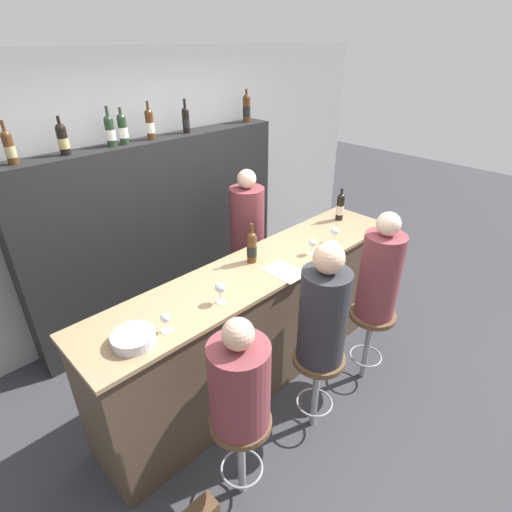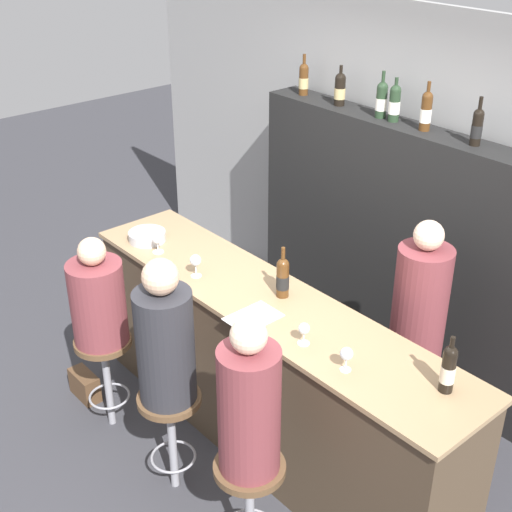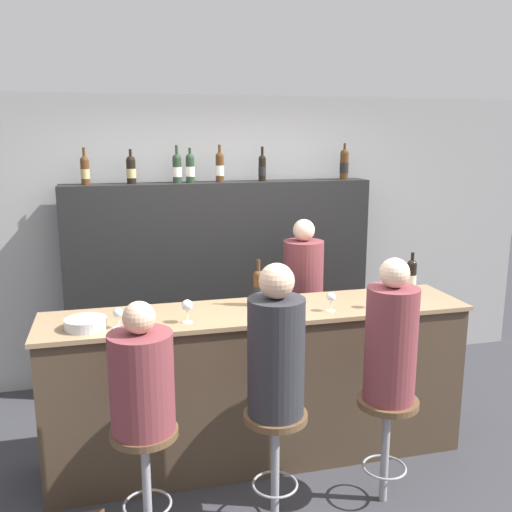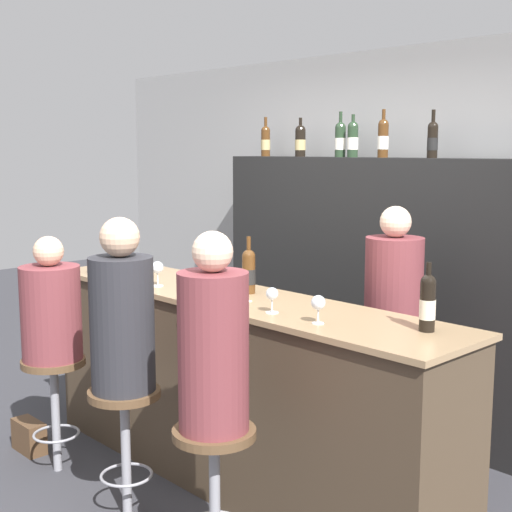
{
  "view_description": "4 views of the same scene",
  "coord_description": "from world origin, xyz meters",
  "px_view_note": "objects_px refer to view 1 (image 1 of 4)",
  "views": [
    {
      "loc": [
        -1.87,
        -1.59,
        2.65
      ],
      "look_at": [
        -0.05,
        0.26,
        1.22
      ],
      "focal_mm": 28.0,
      "sensor_mm": 36.0,
      "label": 1
    },
    {
      "loc": [
        2.68,
        -2.12,
        3.32
      ],
      "look_at": [
        -0.1,
        0.28,
        1.35
      ],
      "focal_mm": 50.0,
      "sensor_mm": 36.0,
      "label": 2
    },
    {
      "loc": [
        -0.94,
        -3.29,
        2.27
      ],
      "look_at": [
        -0.0,
        0.36,
        1.45
      ],
      "focal_mm": 40.0,
      "sensor_mm": 36.0,
      "label": 3
    },
    {
      "loc": [
        2.92,
        -2.32,
        1.91
      ],
      "look_at": [
        0.19,
        0.28,
        1.34
      ],
      "focal_mm": 50.0,
      "sensor_mm": 36.0,
      "label": 4
    }
  ],
  "objects_px": {
    "wine_bottle_counter_1": "(340,207)",
    "wine_bottle_backbar_5": "(186,120)",
    "wine_bottle_counter_0": "(252,247)",
    "wine_bottle_backbar_4": "(149,124)",
    "metal_bowl": "(134,338)",
    "guest_seated_middle": "(323,312)",
    "wine_glass_0": "(165,319)",
    "wine_glass_1": "(220,288)",
    "wine_glass_2": "(312,244)",
    "guest_seated_right": "(380,272)",
    "wine_bottle_backbar_2": "(110,131)",
    "wine_bottle_backbar_1": "(63,139)",
    "wine_glass_3": "(335,232)",
    "wine_bottle_backbar_6": "(247,108)",
    "bar_stool_middle": "(317,372)",
    "bartender": "(247,252)",
    "bar_stool_right": "(370,328)",
    "bar_stool_left": "(241,436)",
    "wine_bottle_backbar_0": "(9,147)",
    "guest_seated_left": "(239,382)",
    "wine_bottle_backbar_3": "(123,129)"
  },
  "relations": [
    {
      "from": "wine_bottle_counter_0",
      "to": "wine_glass_2",
      "type": "height_order",
      "value": "wine_bottle_counter_0"
    },
    {
      "from": "wine_bottle_backbar_6",
      "to": "wine_bottle_backbar_1",
      "type": "bearing_deg",
      "value": 180.0
    },
    {
      "from": "wine_glass_3",
      "to": "bar_stool_left",
      "type": "xyz_separation_m",
      "value": [
        -1.59,
        -0.53,
        -0.66
      ]
    },
    {
      "from": "wine_bottle_counter_1",
      "to": "wine_glass_3",
      "type": "xyz_separation_m",
      "value": [
        -0.43,
        -0.25,
        -0.04
      ]
    },
    {
      "from": "wine_bottle_backbar_1",
      "to": "wine_bottle_backbar_5",
      "type": "xyz_separation_m",
      "value": [
        1.14,
        -0.0,
        0.0
      ]
    },
    {
      "from": "wine_bottle_counter_0",
      "to": "metal_bowl",
      "type": "bearing_deg",
      "value": -169.76
    },
    {
      "from": "wine_bottle_counter_0",
      "to": "bar_stool_middle",
      "type": "height_order",
      "value": "wine_bottle_counter_0"
    },
    {
      "from": "wine_bottle_backbar_1",
      "to": "guest_seated_middle",
      "type": "relative_size",
      "value": 0.33
    },
    {
      "from": "wine_bottle_backbar_4",
      "to": "wine_bottle_backbar_2",
      "type": "bearing_deg",
      "value": 180.0
    },
    {
      "from": "wine_bottle_counter_1",
      "to": "bar_stool_right",
      "type": "xyz_separation_m",
      "value": [
        -0.56,
        -0.78,
        -0.69
      ]
    },
    {
      "from": "guest_seated_right",
      "to": "bartender",
      "type": "height_order",
      "value": "bartender"
    },
    {
      "from": "wine_bottle_backbar_1",
      "to": "bar_stool_left",
      "type": "distance_m",
      "value": 2.49
    },
    {
      "from": "wine_bottle_backbar_5",
      "to": "bar_stool_right",
      "type": "distance_m",
      "value": 2.5
    },
    {
      "from": "metal_bowl",
      "to": "guest_seated_middle",
      "type": "xyz_separation_m",
      "value": [
        1.05,
        -0.57,
        -0.05
      ]
    },
    {
      "from": "guest_seated_right",
      "to": "bartender",
      "type": "bearing_deg",
      "value": 92.72
    },
    {
      "from": "wine_bottle_counter_0",
      "to": "wine_bottle_backbar_4",
      "type": "bearing_deg",
      "value": 91.2
    },
    {
      "from": "wine_bottle_counter_0",
      "to": "wine_bottle_backbar_5",
      "type": "bearing_deg",
      "value": 73.95
    },
    {
      "from": "wine_bottle_backbar_2",
      "to": "wine_bottle_backbar_5",
      "type": "distance_m",
      "value": 0.76
    },
    {
      "from": "guest_seated_right",
      "to": "metal_bowl",
      "type": "bearing_deg",
      "value": 161.96
    },
    {
      "from": "wine_bottle_counter_1",
      "to": "wine_glass_2",
      "type": "xyz_separation_m",
      "value": [
        -0.73,
        -0.25,
        -0.04
      ]
    },
    {
      "from": "wine_bottle_counter_1",
      "to": "wine_bottle_backbar_5",
      "type": "bearing_deg",
      "value": 122.76
    },
    {
      "from": "wine_glass_0",
      "to": "wine_glass_2",
      "type": "xyz_separation_m",
      "value": [
        1.39,
        0.0,
        0.0
      ]
    },
    {
      "from": "wine_bottle_counter_0",
      "to": "wine_bottle_backbar_6",
      "type": "height_order",
      "value": "wine_bottle_backbar_6"
    },
    {
      "from": "wine_bottle_backbar_1",
      "to": "guest_seated_middle",
      "type": "height_order",
      "value": "wine_bottle_backbar_1"
    },
    {
      "from": "wine_bottle_backbar_6",
      "to": "bar_stool_middle",
      "type": "xyz_separation_m",
      "value": [
        -1.25,
        -2.04,
        -1.45
      ]
    },
    {
      "from": "wine_bottle_counter_0",
      "to": "guest_seated_right",
      "type": "bearing_deg",
      "value": -51.94
    },
    {
      "from": "wine_bottle_backbar_2",
      "to": "bar_stool_left",
      "type": "xyz_separation_m",
      "value": [
        -0.46,
        -2.04,
        -1.44
      ]
    },
    {
      "from": "wine_bottle_backbar_5",
      "to": "wine_bottle_backbar_6",
      "type": "relative_size",
      "value": 0.92
    },
    {
      "from": "wine_bottle_backbar_4",
      "to": "wine_glass_1",
      "type": "height_order",
      "value": "wine_bottle_backbar_4"
    },
    {
      "from": "wine_bottle_backbar_6",
      "to": "bar_stool_middle",
      "type": "relative_size",
      "value": 0.48
    },
    {
      "from": "bar_stool_left",
      "to": "bar_stool_middle",
      "type": "distance_m",
      "value": 0.75
    },
    {
      "from": "wine_bottle_backbar_1",
      "to": "wine_glass_1",
      "type": "xyz_separation_m",
      "value": [
        0.25,
        -1.51,
        -0.76
      ]
    },
    {
      "from": "wine_glass_0",
      "to": "wine_glass_1",
      "type": "xyz_separation_m",
      "value": [
        0.42,
        0.0,
        0.02
      ]
    },
    {
      "from": "wine_glass_3",
      "to": "guest_seated_left",
      "type": "relative_size",
      "value": 0.19
    },
    {
      "from": "wine_bottle_backbar_5",
      "to": "bar_stool_middle",
      "type": "bearing_deg",
      "value": -102.8
    },
    {
      "from": "wine_bottle_backbar_0",
      "to": "guest_seated_middle",
      "type": "bearing_deg",
      "value": -62.75
    },
    {
      "from": "wine_bottle_backbar_1",
      "to": "wine_bottle_backbar_4",
      "type": "height_order",
      "value": "wine_bottle_backbar_4"
    },
    {
      "from": "wine_bottle_backbar_2",
      "to": "wine_bottle_backbar_3",
      "type": "height_order",
      "value": "wine_bottle_backbar_2"
    },
    {
      "from": "guest_seated_middle",
      "to": "metal_bowl",
      "type": "bearing_deg",
      "value": 151.32
    },
    {
      "from": "wine_bottle_backbar_2",
      "to": "guest_seated_middle",
      "type": "height_order",
      "value": "wine_bottle_backbar_2"
    },
    {
      "from": "wine_glass_2",
      "to": "bar_stool_left",
      "type": "bearing_deg",
      "value": -157.58
    },
    {
      "from": "wine_bottle_backbar_5",
      "to": "wine_glass_0",
      "type": "xyz_separation_m",
      "value": [
        -1.31,
        -1.51,
        -0.78
      ]
    },
    {
      "from": "wine_bottle_backbar_0",
      "to": "bar_stool_left",
      "type": "distance_m",
      "value": 2.51
    },
    {
      "from": "wine_bottle_backbar_1",
      "to": "guest_seated_right",
      "type": "height_order",
      "value": "wine_bottle_backbar_1"
    },
    {
      "from": "wine_bottle_counter_0",
      "to": "bartender",
      "type": "distance_m",
      "value": 0.97
    },
    {
      "from": "wine_bottle_backbar_6",
      "to": "wine_glass_3",
      "type": "distance_m",
      "value": 1.75
    },
    {
      "from": "wine_glass_2",
      "to": "guest_seated_right",
      "type": "height_order",
      "value": "guest_seated_right"
    },
    {
      "from": "wine_glass_1",
      "to": "metal_bowl",
      "type": "xyz_separation_m",
      "value": [
        -0.62,
        0.04,
        -0.08
      ]
    },
    {
      "from": "wine_bottle_backbar_0",
      "to": "wine_glass_0",
      "type": "relative_size",
      "value": 2.38
    },
    {
      "from": "wine_bottle_backbar_6",
      "to": "bartender",
      "type": "relative_size",
      "value": 0.21
    }
  ]
}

